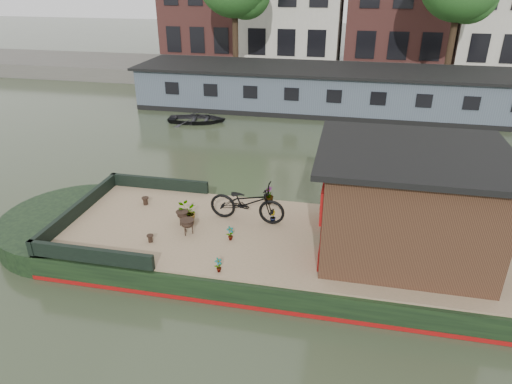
% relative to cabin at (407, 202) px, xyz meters
% --- Properties ---
extents(ground, '(120.00, 120.00, 0.00)m').
position_rel_cabin_xyz_m(ground, '(-2.19, 0.00, -1.88)').
color(ground, '#303622').
rests_on(ground, ground).
extents(houseboat_hull, '(14.01, 4.02, 0.60)m').
position_rel_cabin_xyz_m(houseboat_hull, '(-3.52, 0.00, -1.60)').
color(houseboat_hull, black).
rests_on(houseboat_hull, ground).
extents(houseboat_deck, '(11.80, 3.80, 0.05)m').
position_rel_cabin_xyz_m(houseboat_deck, '(-2.19, 0.00, -1.25)').
color(houseboat_deck, '#92735A').
rests_on(houseboat_deck, houseboat_hull).
extents(bow_bulwark, '(3.00, 4.00, 0.35)m').
position_rel_cabin_xyz_m(bow_bulwark, '(-7.25, 0.00, -1.05)').
color(bow_bulwark, black).
rests_on(bow_bulwark, houseboat_deck).
extents(cabin, '(4.00, 3.50, 2.42)m').
position_rel_cabin_xyz_m(cabin, '(0.00, 0.00, 0.00)').
color(cabin, black).
rests_on(cabin, houseboat_deck).
extents(bicycle, '(1.99, 0.79, 1.02)m').
position_rel_cabin_xyz_m(bicycle, '(-3.73, 0.61, -0.72)').
color(bicycle, black).
rests_on(bicycle, houseboat_deck).
extents(potted_plant_a, '(0.22, 0.22, 0.36)m').
position_rel_cabin_xyz_m(potted_plant_a, '(-3.91, -0.41, -1.05)').
color(potted_plant_a, maroon).
rests_on(potted_plant_a, houseboat_deck).
extents(potted_plant_b, '(0.24, 0.23, 0.33)m').
position_rel_cabin_xyz_m(potted_plant_b, '(-3.08, 0.63, -1.06)').
color(potted_plant_b, '#905C28').
rests_on(potted_plant_b, houseboat_deck).
extents(potted_plant_c, '(0.63, 0.62, 0.53)m').
position_rel_cabin_xyz_m(potted_plant_c, '(-5.16, 0.21, -0.97)').
color(potted_plant_c, '#AF5633').
rests_on(potted_plant_c, houseboat_deck).
extents(potted_plant_d, '(0.36, 0.36, 0.48)m').
position_rel_cabin_xyz_m(potted_plant_d, '(-3.37, 1.70, -0.99)').
color(potted_plant_d, brown).
rests_on(potted_plant_d, houseboat_deck).
extents(potted_plant_e, '(0.20, 0.21, 0.34)m').
position_rel_cabin_xyz_m(potted_plant_e, '(-3.82, -1.70, -1.06)').
color(potted_plant_e, brown).
rests_on(potted_plant_e, houseboat_deck).
extents(brazier_front, '(0.42, 0.42, 0.39)m').
position_rel_cabin_xyz_m(brazier_front, '(-4.99, -0.35, -1.03)').
color(brazier_front, black).
rests_on(brazier_front, houseboat_deck).
extents(brazier_rear, '(0.37, 0.37, 0.36)m').
position_rel_cabin_xyz_m(brazier_rear, '(-5.28, 0.08, -1.05)').
color(brazier_rear, black).
rests_on(brazier_rear, houseboat_deck).
extents(bollard_port, '(0.19, 0.19, 0.21)m').
position_rel_cabin_xyz_m(bollard_port, '(-6.65, 0.89, -1.12)').
color(bollard_port, black).
rests_on(bollard_port, houseboat_deck).
extents(bollard_stbd, '(0.16, 0.16, 0.18)m').
position_rel_cabin_xyz_m(bollard_stbd, '(-5.73, -0.88, -1.14)').
color(bollard_stbd, black).
rests_on(bollard_stbd, houseboat_deck).
extents(dinghy, '(2.96, 2.30, 0.56)m').
position_rel_cabin_xyz_m(dinghy, '(-8.43, 10.52, -1.60)').
color(dinghy, black).
rests_on(dinghy, ground).
extents(far_houseboat, '(20.40, 4.40, 2.11)m').
position_rel_cabin_xyz_m(far_houseboat, '(-2.19, 14.00, -0.91)').
color(far_houseboat, '#424C58').
rests_on(far_houseboat, ground).
extents(quay, '(60.00, 6.00, 0.90)m').
position_rel_cabin_xyz_m(quay, '(-2.19, 20.50, -1.43)').
color(quay, '#47443F').
rests_on(quay, ground).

